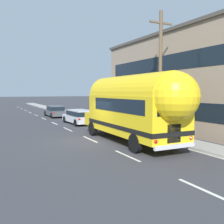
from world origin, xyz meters
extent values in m
plane|color=#38383D|center=(0.00, 0.00, 0.00)|extent=(300.00, 300.00, 0.00)
cube|color=silver|center=(0.00, -9.23, 0.00)|extent=(0.14, 2.40, 0.01)
cube|color=silver|center=(0.00, -4.26, 0.00)|extent=(0.14, 2.40, 0.01)
cube|color=silver|center=(0.00, 0.61, 0.00)|extent=(0.14, 2.40, 0.01)
cube|color=silver|center=(0.00, 5.60, 0.00)|extent=(0.14, 2.40, 0.01)
cube|color=silver|center=(0.00, 10.10, 0.00)|extent=(0.14, 2.40, 0.01)
cube|color=silver|center=(0.00, 15.16, 0.00)|extent=(0.14, 2.40, 0.01)
cube|color=silver|center=(0.00, 19.92, 0.00)|extent=(0.14, 2.40, 0.01)
cube|color=silver|center=(0.00, 24.97, 0.00)|extent=(0.14, 2.40, 0.01)
cube|color=silver|center=(0.00, 29.49, 0.00)|extent=(0.14, 2.40, 0.01)
cube|color=silver|center=(0.00, 34.71, 0.00)|extent=(0.14, 2.40, 0.01)
cube|color=silver|center=(0.00, 39.95, 0.00)|extent=(0.14, 2.40, 0.01)
cube|color=silver|center=(3.72, 12.00, 0.00)|extent=(0.12, 80.00, 0.01)
cube|color=#9E9B93|center=(4.65, 10.00, 0.07)|extent=(1.86, 90.00, 0.15)
cube|color=gray|center=(12.26, 0.53, 3.80)|extent=(11.73, 19.68, 7.60)
cube|color=black|center=(6.42, 0.53, 1.80)|extent=(0.08, 17.68, 1.20)
cube|color=black|center=(6.42, 0.53, 5.30)|extent=(0.08, 17.68, 1.20)
cylinder|color=brown|center=(4.60, -0.72, 4.25)|extent=(0.24, 0.24, 8.50)
cube|color=brown|center=(4.60, -0.72, 7.70)|extent=(1.80, 0.12, 0.12)
cube|color=yellow|center=(1.86, -1.61, 1.75)|extent=(2.55, 7.85, 2.30)
cylinder|color=yellow|center=(1.86, -1.61, 2.90)|extent=(2.50, 7.75, 2.45)
sphere|color=yellow|center=(1.83, -5.48, 2.90)|extent=(2.40, 2.40, 2.40)
cube|color=yellow|center=(1.89, 2.95, 1.07)|extent=(2.27, 1.31, 0.95)
cube|color=black|center=(1.86, -1.61, 1.10)|extent=(2.59, 7.89, 0.24)
cube|color=black|center=(1.86, -1.91, 2.35)|extent=(2.57, 6.05, 0.76)
cube|color=black|center=(1.83, -5.49, 2.40)|extent=(2.00, 0.09, 0.84)
cube|color=black|center=(1.83, -5.50, 1.15)|extent=(0.80, 0.07, 0.90)
cube|color=silver|center=(1.83, -5.59, 0.55)|extent=(2.34, 0.15, 0.20)
sphere|color=red|center=(0.78, -5.50, 0.85)|extent=(0.20, 0.20, 0.20)
sphere|color=red|center=(2.88, -5.52, 0.85)|extent=(0.20, 0.20, 0.20)
cube|color=black|center=(1.88, 2.35, 2.40)|extent=(2.14, 0.11, 0.96)
cube|color=silver|center=(1.89, 3.64, 0.95)|extent=(0.90, 0.11, 0.56)
cylinder|color=black|center=(0.71, 1.91, 0.50)|extent=(0.27, 1.00, 1.00)
cylinder|color=black|center=(3.05, 1.90, 0.50)|extent=(0.27, 1.00, 1.00)
cylinder|color=black|center=(0.67, -3.92, 0.50)|extent=(0.27, 1.00, 1.00)
cylinder|color=black|center=(3.01, -3.94, 0.50)|extent=(0.27, 1.00, 1.00)
cube|color=silver|center=(2.05, 8.76, 0.52)|extent=(1.95, 4.67, 0.60)
cube|color=silver|center=(2.06, 8.28, 1.09)|extent=(1.73, 3.42, 0.55)
cube|color=black|center=(2.06, 8.28, 1.06)|extent=(1.79, 3.46, 0.43)
cube|color=red|center=(1.30, 6.41, 0.70)|extent=(0.20, 0.04, 0.14)
cube|color=red|center=(2.91, 6.45, 0.70)|extent=(0.20, 0.04, 0.14)
cylinder|color=black|center=(1.13, 10.35, 0.32)|extent=(0.21, 0.64, 0.64)
cylinder|color=black|center=(2.90, 10.39, 0.32)|extent=(0.21, 0.64, 0.64)
cylinder|color=black|center=(1.20, 7.12, 0.32)|extent=(0.21, 0.64, 0.64)
cylinder|color=black|center=(2.97, 7.16, 0.32)|extent=(0.21, 0.64, 0.64)
cube|color=#474C51|center=(1.78, 16.80, 0.52)|extent=(1.79, 4.78, 0.60)
cube|color=#474C51|center=(1.77, 16.68, 1.09)|extent=(1.59, 2.43, 0.55)
cube|color=black|center=(1.77, 16.68, 1.06)|extent=(1.65, 2.47, 0.43)
cube|color=red|center=(1.00, 14.40, 0.70)|extent=(0.20, 0.04, 0.14)
cube|color=red|center=(2.55, 14.40, 0.70)|extent=(0.20, 0.04, 0.14)
cylinder|color=black|center=(0.92, 18.49, 0.32)|extent=(0.20, 0.64, 0.64)
cylinder|color=black|center=(2.63, 18.49, 0.32)|extent=(0.20, 0.64, 0.64)
cylinder|color=black|center=(0.92, 15.11, 0.32)|extent=(0.20, 0.64, 0.64)
cylinder|color=black|center=(2.63, 15.11, 0.32)|extent=(0.20, 0.64, 0.64)
camera|label=1|loc=(-6.19, -15.00, 3.13)|focal=41.37mm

